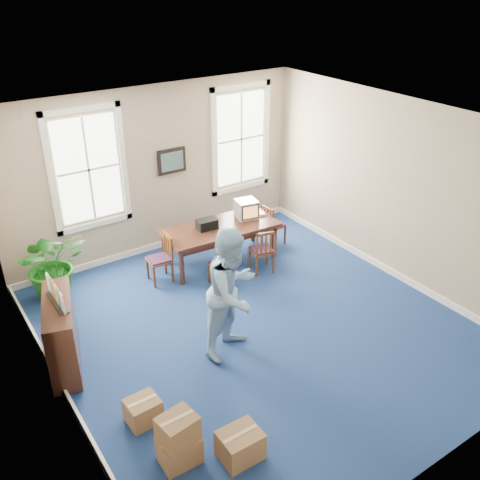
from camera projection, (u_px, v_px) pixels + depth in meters
floor at (256, 326)px, 8.42m from camera, size 6.50×6.50×0.00m
ceiling at (260, 127)px, 6.93m from camera, size 6.50×6.50×0.00m
wall_back at (157, 171)px, 10.05m from camera, size 6.50×0.00×6.50m
wall_front at (449, 361)px, 5.29m from camera, size 6.50×0.00×6.50m
wall_left at (48, 303)px, 6.18m from camera, size 0.00×6.50×6.50m
wall_right at (399, 191)px, 9.16m from camera, size 0.00×6.50×6.50m
baseboard_back at (163, 244)px, 10.75m from camera, size 6.00×0.04×0.12m
baseboard_left at (70, 401)px, 6.91m from camera, size 0.04×6.50×0.12m
baseboard_right at (387, 269)px, 9.86m from camera, size 0.04×6.50×0.12m
window_left at (88, 170)px, 9.25m from camera, size 1.40×0.12×2.20m
window_right at (241, 139)px, 10.84m from camera, size 1.40×0.12×2.20m
wall_picture at (172, 161)px, 10.10m from camera, size 0.58×0.06×0.48m
conference_table at (220, 244)px, 10.09m from camera, size 2.21×1.11×0.73m
crt_tv at (246, 209)px, 10.19m from camera, size 0.46×0.48×0.35m
game_console at (260, 213)px, 10.37m from camera, size 0.21×0.23×0.05m
equipment_bag at (207, 224)px, 9.79m from camera, size 0.39×0.27×0.19m
chair_near_left at (221, 264)px, 9.31m from camera, size 0.41×0.41×0.85m
chair_near_right at (262, 250)px, 9.74m from camera, size 0.48×0.48×0.87m
chair_end_left at (159, 259)px, 9.42m from camera, size 0.43×0.43×0.88m
chair_end_right at (274, 224)px, 10.70m from camera, size 0.41×0.41×0.85m
man at (233, 292)px, 7.51m from camera, size 1.16×1.04×1.96m
credenza at (62, 336)px, 7.38m from camera, size 0.73×1.36×1.03m
brochure_rack at (56, 295)px, 7.08m from camera, size 0.39×0.72×0.32m
potted_plant at (53, 264)px, 8.91m from camera, size 1.17×1.04×1.24m
cardboard_boxes at (188, 427)px, 6.16m from camera, size 1.27×1.27×0.69m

